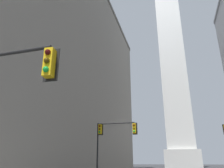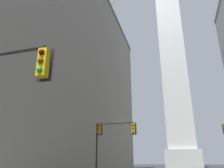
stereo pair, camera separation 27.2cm
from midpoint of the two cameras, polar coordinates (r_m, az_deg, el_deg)
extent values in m
cube|color=gray|center=(41.61, -18.96, 3.04)|extent=(23.17, 54.95, 33.77)
cube|color=silver|center=(64.75, 17.85, -18.18)|extent=(9.17, 9.17, 4.67)
cube|color=white|center=(72.65, 15.19, 7.92)|extent=(7.34, 7.34, 59.56)
cylinder|color=black|center=(9.81, -26.42, 7.13)|extent=(3.96, 0.14, 0.14)
cube|color=#E5B20F|center=(8.37, -16.95, 5.30)|extent=(0.36, 0.36, 1.10)
cube|color=black|center=(8.51, -16.39, 4.81)|extent=(0.58, 0.07, 1.32)
sphere|color=#410907|center=(8.37, -17.33, 7.95)|extent=(0.22, 0.22, 0.22)
sphere|color=#483506|center=(8.22, -17.57, 5.84)|extent=(0.22, 0.22, 0.22)
sphere|color=green|center=(8.09, -17.82, 3.66)|extent=(0.22, 0.22, 0.22)
cylinder|color=black|center=(25.98, -4.12, -16.59)|extent=(0.18, 0.18, 5.85)
cube|color=#E5B20F|center=(26.10, -3.39, -11.71)|extent=(0.37, 0.37, 1.10)
cube|color=black|center=(26.26, -3.23, -11.76)|extent=(0.58, 0.08, 1.32)
sphere|color=#410907|center=(25.98, -3.55, -10.90)|extent=(0.22, 0.22, 0.22)
sphere|color=#483506|center=(25.93, -3.57, -11.65)|extent=(0.22, 0.22, 0.22)
sphere|color=green|center=(25.88, -3.59, -12.40)|extent=(0.22, 0.22, 0.22)
cylinder|color=black|center=(25.63, 0.67, -10.23)|extent=(4.34, 0.14, 0.14)
sphere|color=black|center=(26.28, -3.97, -10.43)|extent=(0.18, 0.18, 0.18)
cube|color=#E5B20F|center=(25.04, 5.57, -11.47)|extent=(0.37, 0.37, 1.10)
cube|color=black|center=(25.21, 5.68, -11.52)|extent=(0.58, 0.08, 1.32)
sphere|color=#410907|center=(24.91, 5.42, -10.63)|extent=(0.22, 0.22, 0.22)
sphere|color=#483506|center=(24.86, 5.45, -11.41)|extent=(0.22, 0.22, 0.22)
sphere|color=green|center=(24.81, 5.47, -12.19)|extent=(0.22, 0.22, 0.22)
camera|label=1|loc=(0.14, -90.18, 0.07)|focal=35.00mm
camera|label=2|loc=(0.14, 89.82, -0.07)|focal=35.00mm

